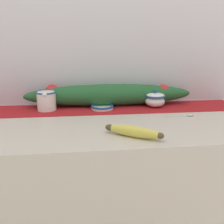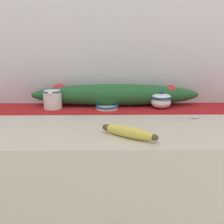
{
  "view_description": "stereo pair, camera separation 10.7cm",
  "coord_description": "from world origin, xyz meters",
  "px_view_note": "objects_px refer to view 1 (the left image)",
  "views": [
    {
      "loc": [
        -0.14,
        -1.07,
        1.26
      ],
      "look_at": [
        -0.02,
        -0.05,
        0.97
      ],
      "focal_mm": 40.0,
      "sensor_mm": 36.0,
      "label": 1
    },
    {
      "loc": [
        -0.04,
        -1.08,
        1.26
      ],
      "look_at": [
        -0.02,
        -0.05,
        0.97
      ],
      "focal_mm": 40.0,
      "sensor_mm": 36.0,
      "label": 2
    }
  ],
  "objects_px": {
    "banana": "(133,131)",
    "sugar_bowl": "(155,99)",
    "cream_pitcher": "(46,100)",
    "spoon": "(188,115)",
    "small_dish": "(102,107)"
  },
  "relations": [
    {
      "from": "cream_pitcher",
      "to": "sugar_bowl",
      "type": "height_order",
      "value": "cream_pitcher"
    },
    {
      "from": "cream_pitcher",
      "to": "sugar_bowl",
      "type": "bearing_deg",
      "value": -0.13
    },
    {
      "from": "cream_pitcher",
      "to": "spoon",
      "type": "height_order",
      "value": "cream_pitcher"
    },
    {
      "from": "sugar_bowl",
      "to": "spoon",
      "type": "height_order",
      "value": "sugar_bowl"
    },
    {
      "from": "spoon",
      "to": "banana",
      "type": "bearing_deg",
      "value": -150.69
    },
    {
      "from": "banana",
      "to": "sugar_bowl",
      "type": "bearing_deg",
      "value": 64.1
    },
    {
      "from": "sugar_bowl",
      "to": "small_dish",
      "type": "height_order",
      "value": "sugar_bowl"
    },
    {
      "from": "small_dish",
      "to": "sugar_bowl",
      "type": "bearing_deg",
      "value": 2.47
    },
    {
      "from": "banana",
      "to": "spoon",
      "type": "relative_size",
      "value": 1.29
    },
    {
      "from": "cream_pitcher",
      "to": "banana",
      "type": "height_order",
      "value": "cream_pitcher"
    },
    {
      "from": "banana",
      "to": "spoon",
      "type": "xyz_separation_m",
      "value": [
        0.32,
        0.24,
        -0.02
      ]
    },
    {
      "from": "cream_pitcher",
      "to": "spoon",
      "type": "xyz_separation_m",
      "value": [
        0.68,
        -0.19,
        -0.05
      ]
    },
    {
      "from": "cream_pitcher",
      "to": "small_dish",
      "type": "distance_m",
      "value": 0.29
    },
    {
      "from": "sugar_bowl",
      "to": "small_dish",
      "type": "bearing_deg",
      "value": -177.53
    },
    {
      "from": "cream_pitcher",
      "to": "sugar_bowl",
      "type": "relative_size",
      "value": 1.1
    }
  ]
}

